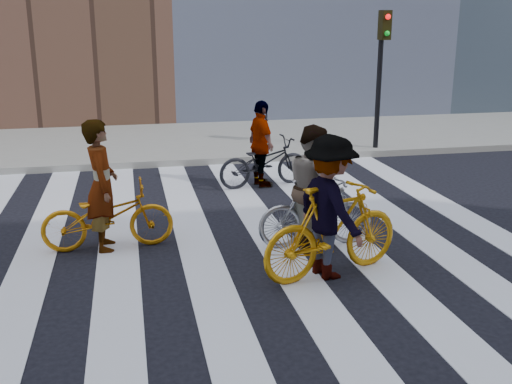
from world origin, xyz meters
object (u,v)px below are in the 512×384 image
object	(u,v)px
bike_dark_rear	(264,162)
rider_right	(330,207)
rider_left	(102,186)
rider_rear	(261,144)
rider_mid	(313,187)
traffic_signal	(382,57)
bike_silver_mid	(316,213)
bike_yellow_left	(108,216)
bike_yellow_right	(333,230)

from	to	relation	value
bike_dark_rear	rider_right	size ratio (longest dim) A/B	1.01
rider_left	rider_rear	distance (m)	3.98
rider_left	rider_mid	bearing A→B (deg)	-102.31
rider_left	rider_mid	size ratio (longest dim) A/B	1.05
rider_left	traffic_signal	bearing A→B (deg)	-52.80
traffic_signal	bike_dark_rear	world-z (taller)	traffic_signal
bike_silver_mid	rider_left	bearing A→B (deg)	80.01
bike_yellow_left	rider_rear	xyz separation A→B (m)	(2.81, 2.77, 0.36)
traffic_signal	bike_dark_rear	xyz separation A→B (m)	(-3.31, -2.28, -1.80)
bike_silver_mid	rider_mid	distance (m)	0.38
bike_dark_rear	rider_mid	world-z (taller)	rider_mid
bike_yellow_right	bike_dark_rear	xyz separation A→B (m)	(0.11, 4.31, -0.12)
bike_silver_mid	rider_right	size ratio (longest dim) A/B	0.92
bike_yellow_right	rider_rear	bearing A→B (deg)	-17.41
bike_silver_mid	rider_mid	size ratio (longest dim) A/B	0.95
bike_silver_mid	bike_yellow_left	bearing A→B (deg)	79.83
bike_dark_rear	rider_left	size ratio (longest dim) A/B	0.99
rider_right	rider_mid	bearing A→B (deg)	-22.79
rider_rear	bike_yellow_left	bearing A→B (deg)	124.23
bike_yellow_right	rider_left	distance (m)	3.21
rider_left	bike_silver_mid	bearing A→B (deg)	-102.13
bike_dark_rear	rider_mid	distance (m)	3.32
bike_yellow_left	bike_silver_mid	xyz separation A→B (m)	(2.85, -0.52, 0.02)
traffic_signal	bike_yellow_left	world-z (taller)	traffic_signal
bike_silver_mid	bike_dark_rear	bearing A→B (deg)	0.20
bike_silver_mid	rider_rear	size ratio (longest dim) A/B	0.99
rider_rear	bike_dark_rear	bearing A→B (deg)	-100.36
traffic_signal	bike_yellow_right	world-z (taller)	traffic_signal
bike_yellow_left	bike_yellow_right	bearing A→B (deg)	-121.17
bike_silver_mid	rider_rear	world-z (taller)	rider_rear
bike_yellow_left	rider_right	world-z (taller)	rider_right
bike_yellow_left	bike_yellow_right	xyz separation A→B (m)	(2.74, -1.54, 0.12)
traffic_signal	rider_right	distance (m)	7.58
rider_mid	bike_silver_mid	bearing A→B (deg)	-89.75
rider_mid	rider_right	world-z (taller)	rider_right
bike_yellow_right	traffic_signal	bearing A→B (deg)	-44.02
bike_silver_mid	bike_dark_rear	distance (m)	3.29
bike_dark_rear	rider_rear	size ratio (longest dim) A/B	1.09
bike_yellow_right	bike_dark_rear	bearing A→B (deg)	-18.08
rider_left	rider_rear	size ratio (longest dim) A/B	1.10
traffic_signal	bike_dark_rear	bearing A→B (deg)	-145.39
rider_left	rider_rear	world-z (taller)	rider_left
traffic_signal	bike_silver_mid	size ratio (longest dim) A/B	2.01
bike_yellow_right	rider_mid	world-z (taller)	rider_mid
bike_yellow_left	bike_silver_mid	size ratio (longest dim) A/B	1.09
rider_rear	bike_yellow_right	bearing A→B (deg)	168.80
bike_silver_mid	traffic_signal	bearing A→B (deg)	-30.47
bike_yellow_right	rider_left	xyz separation A→B (m)	(-2.79, 1.54, 0.32)
bike_yellow_right	bike_silver_mid	bearing A→B (deg)	-22.79
traffic_signal	bike_dark_rear	size ratio (longest dim) A/B	1.84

